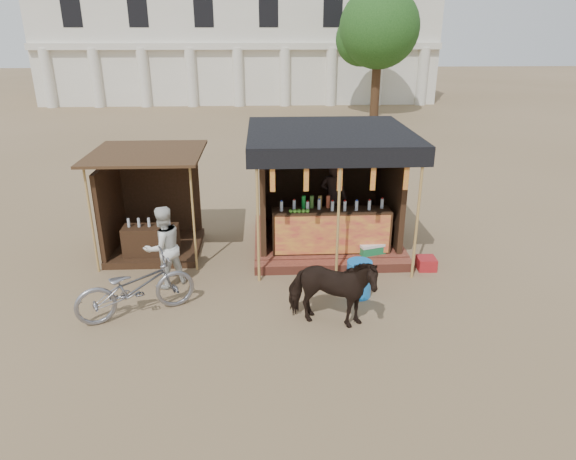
# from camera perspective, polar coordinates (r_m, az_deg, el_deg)

# --- Properties ---
(ground) EXTENTS (120.00, 120.00, 0.00)m
(ground) POSITION_cam_1_polar(r_m,az_deg,el_deg) (9.36, 0.48, -9.93)
(ground) COLOR #846B4C
(ground) RESTS_ON ground
(main_stall) EXTENTS (3.60, 3.61, 2.78)m
(main_stall) POSITION_cam_1_polar(r_m,az_deg,el_deg) (12.05, 4.40, 2.88)
(main_stall) COLOR brown
(main_stall) RESTS_ON ground
(secondary_stall) EXTENTS (2.40, 2.40, 2.38)m
(secondary_stall) POSITION_cam_1_polar(r_m,az_deg,el_deg) (12.21, -15.41, 1.50)
(secondary_stall) COLOR #371F14
(secondary_stall) RESTS_ON ground
(cow) EXTENTS (1.73, 1.15, 1.34)m
(cow) POSITION_cam_1_polar(r_m,az_deg,el_deg) (8.90, 4.83, -6.81)
(cow) COLOR black
(cow) RESTS_ON ground
(motorbike) EXTENTS (2.25, 1.57, 1.12)m
(motorbike) POSITION_cam_1_polar(r_m,az_deg,el_deg) (9.64, -16.59, -6.10)
(motorbike) COLOR gray
(motorbike) RESTS_ON ground
(bystander) EXTENTS (1.04, 1.01, 1.69)m
(bystander) POSITION_cam_1_polar(r_m,az_deg,el_deg) (10.43, -13.67, -1.87)
(bystander) COLOR silver
(bystander) RESTS_ON ground
(blue_barrel) EXTENTS (0.59, 0.59, 0.73)m
(blue_barrel) POSITION_cam_1_polar(r_m,az_deg,el_deg) (10.05, 7.88, -5.39)
(blue_barrel) COLOR blue
(blue_barrel) RESTS_ON ground
(red_crate) EXTENTS (0.40, 0.41, 0.27)m
(red_crate) POSITION_cam_1_polar(r_m,az_deg,el_deg) (11.52, 15.10, -3.59)
(red_crate) COLOR maroon
(red_crate) RESTS_ON ground
(cooler) EXTENTS (0.74, 0.61, 0.46)m
(cooler) POSITION_cam_1_polar(r_m,az_deg,el_deg) (11.60, 9.23, -2.35)
(cooler) COLOR #1A7740
(cooler) RESTS_ON ground
(background_building) EXTENTS (26.00, 7.45, 8.18)m
(background_building) POSITION_cam_1_polar(r_m,az_deg,el_deg) (37.94, -5.43, 20.28)
(background_building) COLOR silver
(background_building) RESTS_ON ground
(tree) EXTENTS (4.50, 4.40, 7.00)m
(tree) POSITION_cam_1_polar(r_m,az_deg,el_deg) (30.74, 9.65, 20.97)
(tree) COLOR #382314
(tree) RESTS_ON ground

